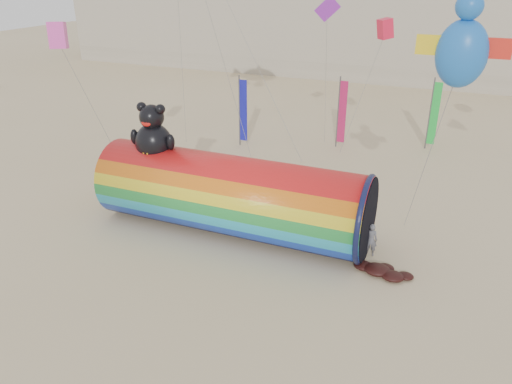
% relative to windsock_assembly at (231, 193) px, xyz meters
% --- Properties ---
extents(ground, '(160.00, 160.00, 0.00)m').
position_rel_windsock_assembly_xyz_m(ground, '(0.85, -1.53, -2.08)').
color(ground, '#CCB58C').
rests_on(ground, ground).
extents(windsock_assembly, '(13.61, 4.14, 6.27)m').
position_rel_windsock_assembly_xyz_m(windsock_assembly, '(0.00, 0.00, 0.00)').
color(windsock_assembly, red).
rests_on(windsock_assembly, ground).
extents(kite_handler, '(0.61, 0.42, 1.62)m').
position_rel_windsock_assembly_xyz_m(kite_handler, '(6.94, 0.37, -1.27)').
color(kite_handler, slate).
rests_on(kite_handler, ground).
extents(fabric_bundle, '(2.62, 1.35, 0.41)m').
position_rel_windsock_assembly_xyz_m(fabric_bundle, '(7.74, -1.05, -1.91)').
color(fabric_bundle, '#3D100B').
rests_on(fabric_bundle, ground).
extents(festival_banners, '(13.55, 4.65, 5.20)m').
position_rel_windsock_assembly_xyz_m(festival_banners, '(1.67, 14.55, 0.56)').
color(festival_banners, '#59595E').
rests_on(festival_banners, ground).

